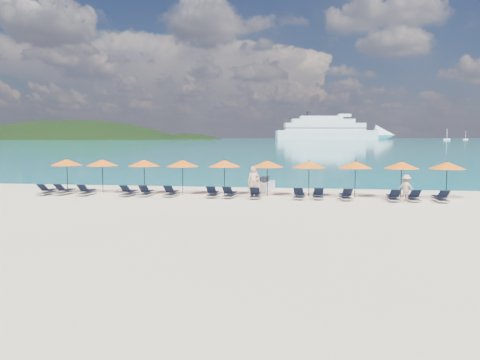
# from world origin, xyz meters

# --- Properties ---
(ground) EXTENTS (1400.00, 1400.00, 0.00)m
(ground) POSITION_xyz_m (0.00, 0.00, 0.00)
(ground) COLOR beige
(sea) EXTENTS (1600.00, 1300.00, 0.01)m
(sea) POSITION_xyz_m (0.00, 660.00, 0.01)
(sea) COLOR #1FA9B2
(sea) RESTS_ON ground
(headland_main) EXTENTS (374.00, 242.00, 126.50)m
(headland_main) POSITION_xyz_m (-300.00, 540.00, -38.00)
(headland_main) COLOR black
(headland_main) RESTS_ON ground
(headland_small) EXTENTS (162.00, 126.00, 85.50)m
(headland_small) POSITION_xyz_m (-150.00, 560.00, -35.00)
(headland_small) COLOR black
(headland_small) RESTS_ON ground
(cruise_ship) EXTENTS (149.16, 50.48, 41.03)m
(cruise_ship) POSITION_xyz_m (37.82, 565.45, 10.68)
(cruise_ship) COLOR white
(cruise_ship) RESTS_ON ground
(sailboat_near) EXTENTS (6.25, 2.08, 11.45)m
(sailboat_near) POSITION_xyz_m (140.80, 471.19, 1.18)
(sailboat_near) COLOR white
(sailboat_near) RESTS_ON ground
(sailboat_far) EXTENTS (5.22, 1.74, 9.56)m
(sailboat_far) POSITION_xyz_m (173.98, 520.83, 0.98)
(sailboat_far) COLOR white
(sailboat_far) RESTS_ON ground
(jetski) EXTENTS (1.38, 2.69, 0.91)m
(jetski) POSITION_xyz_m (0.90, 8.14, 0.38)
(jetski) COLOR white
(jetski) RESTS_ON ground
(beachgoer_a) EXTENTS (0.75, 0.54, 1.94)m
(beachgoer_a) POSITION_xyz_m (0.66, 4.14, 0.97)
(beachgoer_a) COLOR #D8A384
(beachgoer_a) RESTS_ON ground
(beachgoer_b) EXTENTS (0.89, 0.62, 1.69)m
(beachgoer_b) POSITION_xyz_m (0.77, 4.23, 0.84)
(beachgoer_b) COLOR #D8A384
(beachgoer_b) RESTS_ON ground
(beachgoer_c) EXTENTS (1.09, 0.88, 1.53)m
(beachgoer_c) POSITION_xyz_m (9.55, 4.14, 0.77)
(beachgoer_c) COLOR #D8A384
(beachgoer_c) RESTS_ON ground
(umbrella_0) EXTENTS (2.10, 2.10, 2.28)m
(umbrella_0) POSITION_xyz_m (-11.99, 5.26, 2.02)
(umbrella_0) COLOR black
(umbrella_0) RESTS_ON ground
(umbrella_1) EXTENTS (2.10, 2.10, 2.28)m
(umbrella_1) POSITION_xyz_m (-9.46, 5.18, 2.02)
(umbrella_1) COLOR black
(umbrella_1) RESTS_ON ground
(umbrella_2) EXTENTS (2.10, 2.10, 2.28)m
(umbrella_2) POSITION_xyz_m (-6.59, 5.17, 2.02)
(umbrella_2) COLOR black
(umbrella_2) RESTS_ON ground
(umbrella_3) EXTENTS (2.10, 2.10, 2.28)m
(umbrella_3) POSITION_xyz_m (-4.02, 5.14, 2.02)
(umbrella_3) COLOR black
(umbrella_3) RESTS_ON ground
(umbrella_4) EXTENTS (2.10, 2.10, 2.28)m
(umbrella_4) POSITION_xyz_m (-1.35, 5.36, 2.02)
(umbrella_4) COLOR black
(umbrella_4) RESTS_ON ground
(umbrella_5) EXTENTS (2.10, 2.10, 2.28)m
(umbrella_5) POSITION_xyz_m (1.39, 5.34, 2.02)
(umbrella_5) COLOR black
(umbrella_5) RESTS_ON ground
(umbrella_6) EXTENTS (2.10, 2.10, 2.28)m
(umbrella_6) POSITION_xyz_m (3.97, 5.20, 2.02)
(umbrella_6) COLOR black
(umbrella_6) RESTS_ON ground
(umbrella_7) EXTENTS (2.10, 2.10, 2.28)m
(umbrella_7) POSITION_xyz_m (6.76, 5.26, 2.02)
(umbrella_7) COLOR black
(umbrella_7) RESTS_ON ground
(umbrella_8) EXTENTS (2.10, 2.10, 2.28)m
(umbrella_8) POSITION_xyz_m (9.45, 5.20, 2.02)
(umbrella_8) COLOR black
(umbrella_8) RESTS_ON ground
(umbrella_9) EXTENTS (2.10, 2.10, 2.28)m
(umbrella_9) POSITION_xyz_m (12.06, 5.30, 2.02)
(umbrella_9) COLOR black
(umbrella_9) RESTS_ON ground
(lounger_0) EXTENTS (0.71, 1.73, 0.66)m
(lounger_0) POSITION_xyz_m (-12.60, 3.87, 0.24)
(lounger_0) COLOR silver
(lounger_0) RESTS_ON ground
(lounger_1) EXTENTS (0.79, 1.76, 0.66)m
(lounger_1) POSITION_xyz_m (-11.54, 4.06, 0.24)
(lounger_1) COLOR silver
(lounger_1) RESTS_ON ground
(lounger_2) EXTENTS (0.67, 1.72, 0.66)m
(lounger_2) POSITION_xyz_m (-9.98, 3.90, 0.24)
(lounger_2) COLOR silver
(lounger_2) RESTS_ON ground
(lounger_3) EXTENTS (0.75, 1.74, 0.66)m
(lounger_3) POSITION_xyz_m (-7.19, 3.99, 0.24)
(lounger_3) COLOR silver
(lounger_3) RESTS_ON ground
(lounger_4) EXTENTS (0.68, 1.72, 0.66)m
(lounger_4) POSITION_xyz_m (-6.09, 4.12, 0.24)
(lounger_4) COLOR silver
(lounger_4) RESTS_ON ground
(lounger_5) EXTENTS (0.66, 1.71, 0.66)m
(lounger_5) POSITION_xyz_m (-4.49, 4.17, 0.24)
(lounger_5) COLOR silver
(lounger_5) RESTS_ON ground
(lounger_6) EXTENTS (0.65, 1.71, 0.66)m
(lounger_6) POSITION_xyz_m (-1.85, 4.13, 0.24)
(lounger_6) COLOR silver
(lounger_6) RESTS_ON ground
(lounger_7) EXTENTS (0.78, 1.75, 0.66)m
(lounger_7) POSITION_xyz_m (-0.79, 4.06, 0.24)
(lounger_7) COLOR silver
(lounger_7) RESTS_ON ground
(lounger_8) EXTENTS (0.70, 1.73, 0.66)m
(lounger_8) POSITION_xyz_m (0.80, 3.94, 0.24)
(lounger_8) COLOR silver
(lounger_8) RESTS_ON ground
(lounger_9) EXTENTS (0.77, 1.75, 0.66)m
(lounger_9) POSITION_xyz_m (3.42, 4.10, 0.24)
(lounger_9) COLOR silver
(lounger_9) RESTS_ON ground
(lounger_10) EXTENTS (0.69, 1.73, 0.66)m
(lounger_10) POSITION_xyz_m (4.52, 4.25, 0.24)
(lounger_10) COLOR silver
(lounger_10) RESTS_ON ground
(lounger_11) EXTENTS (0.78, 1.75, 0.66)m
(lounger_11) POSITION_xyz_m (6.12, 4.06, 0.24)
(lounger_11) COLOR silver
(lounger_11) RESTS_ON ground
(lounger_12) EXTENTS (0.66, 1.71, 0.66)m
(lounger_12) POSITION_xyz_m (8.80, 3.95, 0.24)
(lounger_12) COLOR silver
(lounger_12) RESTS_ON ground
(lounger_13) EXTENTS (0.73, 1.74, 0.66)m
(lounger_13) POSITION_xyz_m (9.88, 4.01, 0.24)
(lounger_13) COLOR silver
(lounger_13) RESTS_ON ground
(lounger_14) EXTENTS (0.67, 1.72, 0.66)m
(lounger_14) POSITION_xyz_m (11.42, 4.00, 0.24)
(lounger_14) COLOR silver
(lounger_14) RESTS_ON ground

